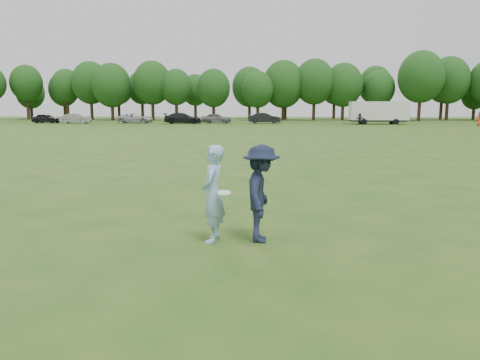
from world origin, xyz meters
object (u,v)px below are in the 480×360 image
(car_b, at_px, (76,118))
(car_d, at_px, (183,118))
(thrower, at_px, (213,194))
(car_f, at_px, (265,118))
(car_c, at_px, (136,118))
(car_a, at_px, (46,118))
(cargo_trailer, at_px, (378,112))
(player_far_d, at_px, (360,119))
(field_cone, at_px, (454,129))
(car_e, at_px, (216,118))
(defender, at_px, (261,193))
(player_far_c, at_px, (480,119))

(car_b, xyz_separation_m, car_d, (15.97, 0.05, 0.06))
(thrower, bearing_deg, car_f, -176.57)
(car_d, bearing_deg, car_c, 71.42)
(car_a, bearing_deg, car_f, -83.53)
(car_f, distance_m, cargo_trailer, 16.26)
(thrower, bearing_deg, car_a, -147.65)
(car_b, distance_m, cargo_trailer, 44.07)
(player_far_d, height_order, field_cone, player_far_d)
(thrower, relative_size, cargo_trailer, 0.22)
(car_a, bearing_deg, car_e, -82.86)
(car_d, distance_m, cargo_trailer, 28.10)
(defender, relative_size, player_far_c, 1.04)
(car_a, relative_size, car_e, 0.95)
(car_e, xyz_separation_m, cargo_trailer, (23.33, -1.83, 1.03))
(player_far_d, relative_size, car_e, 0.36)
(car_a, distance_m, cargo_trailer, 48.91)
(defender, bearing_deg, car_e, 10.39)
(player_far_d, bearing_deg, field_cone, -96.71)
(player_far_d, distance_m, car_b, 41.18)
(field_cone, bearing_deg, player_far_d, 117.70)
(car_c, bearing_deg, car_f, -89.23)
(car_f, height_order, cargo_trailer, cargo_trailer)
(car_e, bearing_deg, defender, -167.15)
(thrower, distance_m, cargo_trailer, 61.20)
(player_far_c, bearing_deg, player_far_d, 29.76)
(player_far_d, distance_m, car_f, 13.73)
(car_a, bearing_deg, car_b, -93.75)
(car_e, bearing_deg, field_cone, -117.18)
(player_far_d, height_order, car_f, player_far_d)
(thrower, relative_size, car_b, 0.44)
(defender, distance_m, player_far_d, 58.22)
(defender, relative_size, car_a, 0.47)
(player_far_d, distance_m, car_c, 32.82)
(car_f, bearing_deg, car_a, 93.72)
(car_a, height_order, car_d, car_d)
(defender, bearing_deg, car_d, 15.11)
(field_cone, xyz_separation_m, cargo_trailer, (-4.44, 16.05, 1.63))
(defender, height_order, field_cone, defender)
(thrower, relative_size, car_f, 0.41)
(car_e, xyz_separation_m, car_f, (7.20, -0.05, 0.04))
(player_far_c, distance_m, car_f, 28.88)
(car_e, height_order, cargo_trailer, cargo_trailer)
(car_f, distance_m, field_cone, 27.23)
(thrower, relative_size, defender, 0.99)
(car_b, relative_size, field_cone, 14.77)
(player_far_c, relative_size, car_f, 0.40)
(thrower, bearing_deg, defender, 98.20)
(player_far_d, xyz_separation_m, field_cone, (7.37, -14.04, -0.64))
(player_far_d, bearing_deg, cargo_trailer, 0.06)
(player_far_c, height_order, car_c, player_far_c)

